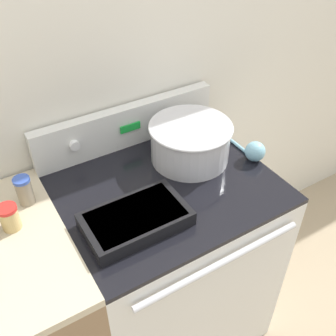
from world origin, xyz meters
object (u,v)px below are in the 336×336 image
Objects in this scene: ladle at (253,151)px; spice_jar_blue_cap at (24,191)px; spice_jar_red_cap at (9,217)px; casserole_dish at (136,219)px; mixing_bowl at (190,140)px.

spice_jar_blue_cap reaches higher than ladle.
spice_jar_red_cap is at bearing -129.08° from spice_jar_blue_cap.
casserole_dish is 0.41m from spice_jar_blue_cap.
casserole_dish is 3.83× the size of spice_jar_red_cap.
spice_jar_red_cap is (-0.36, 0.19, 0.03)m from casserole_dish.
spice_jar_blue_cap is 0.12m from spice_jar_red_cap.
mixing_bowl is 0.72m from spice_jar_red_cap.
casserole_dish is 0.59m from ladle.
ladle is at bearing -31.74° from mixing_bowl.
casserole_dish is 1.19× the size of ladle.
mixing_bowl reaches higher than casserole_dish.
spice_jar_blue_cap is (-0.64, 0.07, -0.02)m from mixing_bowl.
mixing_bowl is 0.95× the size of casserole_dish.
spice_jar_blue_cap is at bearing 173.66° from mixing_bowl.
mixing_bowl is at bearing 148.26° from ladle.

